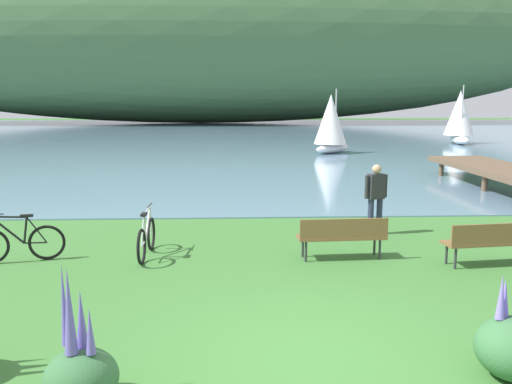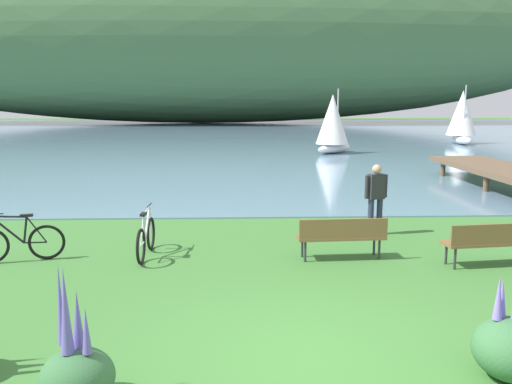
% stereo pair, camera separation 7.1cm
% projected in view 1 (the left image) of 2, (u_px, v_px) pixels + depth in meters
% --- Properties ---
extents(ground_plane, '(200.00, 200.00, 0.00)m').
position_uv_depth(ground_plane, '(305.00, 356.00, 6.71)').
color(ground_plane, '#3D7533').
extents(bay_water, '(180.00, 80.00, 0.04)m').
position_uv_depth(bay_water, '(243.00, 133.00, 54.04)').
color(bay_water, '#6B8EA8').
rests_on(bay_water, ground).
extents(distant_hillside, '(118.47, 28.00, 25.79)m').
position_uv_depth(distant_hillside, '(198.00, 35.00, 77.98)').
color(distant_hillside, '#42663D').
rests_on(distant_hillside, bay_water).
extents(park_bench_near_camera, '(1.83, 0.59, 0.88)m').
position_uv_depth(park_bench_near_camera, '(342.00, 235.00, 10.76)').
color(park_bench_near_camera, brown).
rests_on(park_bench_near_camera, ground).
extents(park_bench_further_along, '(1.84, 0.69, 0.88)m').
position_uv_depth(park_bench_further_along, '(490.00, 240.00, 10.34)').
color(park_bench_further_along, brown).
rests_on(park_bench_further_along, ground).
extents(bicycle_leaning_near_bench, '(0.11, 1.77, 1.01)m').
position_uv_depth(bicycle_leaning_near_bench, '(147.00, 238.00, 10.97)').
color(bicycle_leaning_near_bench, black).
rests_on(bicycle_leaning_near_bench, ground).
extents(bicycle_beside_path, '(1.73, 0.50, 1.01)m').
position_uv_depth(bicycle_beside_path, '(19.00, 243.00, 10.61)').
color(bicycle_beside_path, black).
rests_on(bicycle_beside_path, ground).
extents(person_at_shoreline, '(0.59, 0.32, 1.71)m').
position_uv_depth(person_at_shoreline, '(376.00, 195.00, 12.74)').
color(person_at_shoreline, '#282D47').
rests_on(person_at_shoreline, ground).
extents(echium_bush_mid_cluster, '(0.79, 0.79, 1.53)m').
position_uv_depth(echium_bush_mid_cluster, '(80.00, 372.00, 5.57)').
color(echium_bush_mid_cluster, '#386B3D').
rests_on(echium_bush_mid_cluster, ground).
extents(sailboat_nearest_to_shore, '(2.51, 3.84, 4.38)m').
position_uv_depth(sailboat_nearest_to_shore, '(460.00, 116.00, 40.06)').
color(sailboat_nearest_to_shore, white).
rests_on(sailboat_nearest_to_shore, bay_water).
extents(sailboat_toward_hillside, '(3.12, 3.19, 3.95)m').
position_uv_depth(sailboat_toward_hillside, '(331.00, 123.00, 32.49)').
color(sailboat_toward_hillside, white).
rests_on(sailboat_toward_hillside, bay_water).
extents(pier_dock, '(2.40, 10.00, 0.80)m').
position_uv_depth(pier_dock, '(512.00, 173.00, 18.84)').
color(pier_dock, brown).
rests_on(pier_dock, ground).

